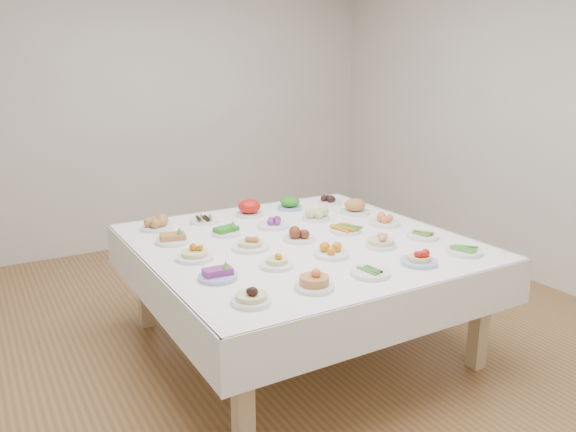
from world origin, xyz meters
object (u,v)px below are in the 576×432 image
dish_0 (251,293)px  dish_24 (330,200)px  dish_12 (299,234)px  display_table (300,251)px

dish_0 → dish_24: bearing=45.1°
dish_24 → dish_12: bearing=-135.5°
dish_0 → display_table: bearing=45.5°
display_table → dish_12: size_ratio=9.73×
dish_0 → dish_12: (0.72, 0.73, -0.01)m
dish_12 → dish_24: bearing=44.5°
display_table → dish_12: bearing=125.6°
dish_0 → dish_12: size_ratio=0.93×
display_table → dish_24: 1.03m
dish_24 → display_table: bearing=-135.4°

